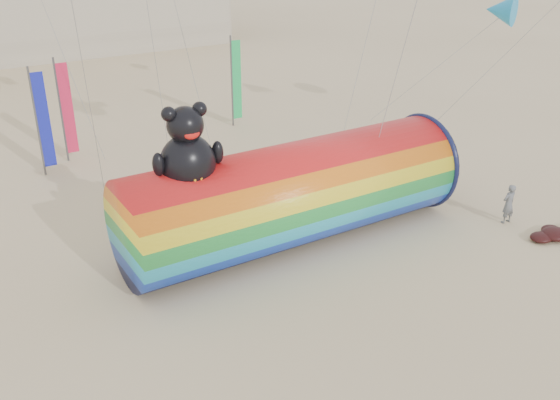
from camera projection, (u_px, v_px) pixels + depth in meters
ground at (291, 283)px, 21.08m from camera, size 160.00×160.00×0.00m
windsock_assembly at (294, 191)px, 23.06m from camera, size 13.16×4.01×6.07m
kite_handler at (509, 204)px, 24.85m from camera, size 0.61×0.41×1.65m
fabric_bundle at (557, 233)px, 24.00m from camera, size 2.62×1.35×0.41m
festival_banners at (122, 102)px, 31.56m from camera, size 11.77×2.04×5.20m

